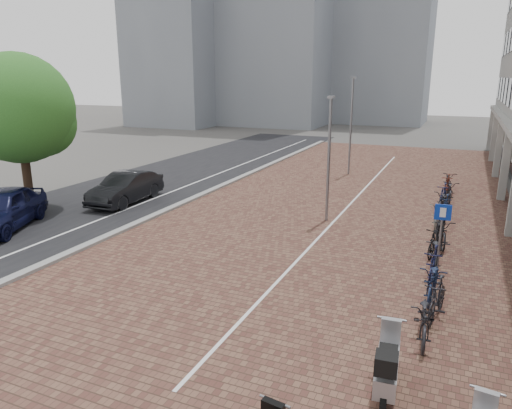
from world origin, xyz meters
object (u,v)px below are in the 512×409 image
Objects in this scene: scooter_back at (387,363)px; parking_sign at (441,229)px; car_dark at (126,188)px; car_navy at (2,209)px.

parking_sign reaches higher than scooter_back.
car_navy is at bearing -112.51° from car_dark.
car_dark reaches higher than scooter_back.
scooter_back is (15.58, -4.30, -0.18)m from car_navy.
car_navy is 16.16m from scooter_back.
car_dark is 14.68m from parking_sign.
car_navy is 5.59m from car_dark.
car_navy is 2.60× the size of scooter_back.
scooter_back is (13.72, -9.57, -0.10)m from car_dark.
car_navy is at bearing 159.77° from scooter_back.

